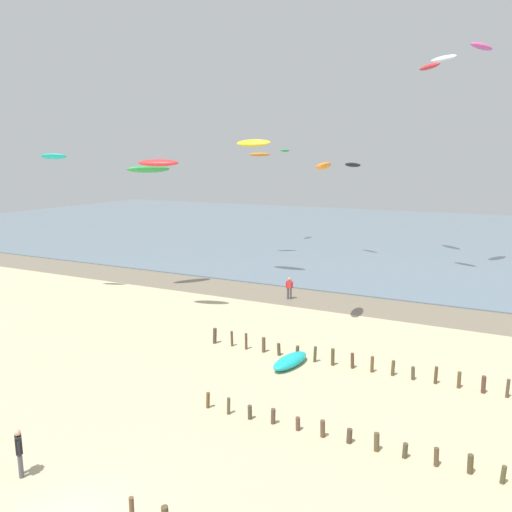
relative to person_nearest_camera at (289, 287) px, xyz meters
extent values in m
cube|color=#7A6D59|center=(3.61, 0.71, -0.91)|extent=(120.00, 5.08, 0.01)
cube|color=slate|center=(3.61, 38.25, -0.87)|extent=(160.00, 70.00, 0.10)
cylinder|color=brown|center=(5.05, -24.52, -0.56)|extent=(0.17, 0.17, 0.73)
cylinder|color=brown|center=(3.49, -17.65, -0.56)|extent=(0.19, 0.16, 0.72)
cylinder|color=brown|center=(4.56, -17.71, -0.56)|extent=(0.14, 0.17, 0.73)
cylinder|color=#4B4130|center=(5.56, -17.70, -0.61)|extent=(0.18, 0.20, 0.62)
cylinder|color=brown|center=(6.58, -17.61, -0.59)|extent=(0.21, 0.21, 0.67)
cylinder|color=brown|center=(7.68, -17.63, -0.64)|extent=(0.19, 0.19, 0.56)
cylinder|color=brown|center=(8.73, -17.67, -0.57)|extent=(0.20, 0.22, 0.71)
cylinder|color=#4A3A2F|center=(9.77, -17.60, -0.64)|extent=(0.21, 0.23, 0.57)
cylinder|color=brown|center=(10.82, -17.67, -0.57)|extent=(0.23, 0.22, 0.72)
cylinder|color=#4A412D|center=(11.85, -17.67, -0.63)|extent=(0.20, 0.19, 0.58)
cylinder|color=brown|center=(12.93, -17.68, -0.57)|extent=(0.20, 0.18, 0.69)
cylinder|color=brown|center=(14.03, -17.61, -0.57)|extent=(0.22, 0.22, 0.71)
cylinder|color=#4C482A|center=(15.05, -17.73, -0.59)|extent=(0.19, 0.17, 0.65)
cylinder|color=#4B3A2D|center=(-0.27, -10.78, -0.46)|extent=(0.25, 0.23, 0.93)
cylinder|color=#4D402B|center=(0.85, -10.74, -0.47)|extent=(0.17, 0.15, 0.90)
cylinder|color=brown|center=(1.81, -10.80, -0.45)|extent=(0.17, 0.17, 0.95)
cylinder|color=brown|center=(2.90, -10.76, -0.49)|extent=(0.22, 0.21, 0.86)
cylinder|color=brown|center=(3.85, -10.81, -0.57)|extent=(0.23, 0.20, 0.70)
cylinder|color=brown|center=(4.92, -10.74, -0.56)|extent=(0.22, 0.20, 0.72)
cylinder|color=brown|center=(5.96, -10.81, -0.49)|extent=(0.19, 0.17, 0.87)
cylinder|color=#4F4527|center=(6.95, -10.82, -0.46)|extent=(0.19, 0.22, 0.93)
cylinder|color=brown|center=(7.97, -10.72, -0.51)|extent=(0.21, 0.19, 0.82)
cylinder|color=brown|center=(9.01, -10.77, -0.50)|extent=(0.17, 0.18, 0.85)
cylinder|color=brown|center=(10.04, -10.69, -0.53)|extent=(0.18, 0.20, 0.79)
cylinder|color=#4B4432|center=(11.02, -10.75, -0.59)|extent=(0.20, 0.18, 0.67)
cylinder|color=brown|center=(12.08, -10.75, -0.48)|extent=(0.17, 0.19, 0.88)
cylinder|color=brown|center=(13.13, -10.73, -0.52)|extent=(0.17, 0.20, 0.81)
cylinder|color=brown|center=(14.19, -10.80, -0.50)|extent=(0.21, 0.24, 0.85)
cylinder|color=brown|center=(15.19, -10.81, -0.47)|extent=(0.16, 0.16, 0.89)
cylinder|color=#4C4C56|center=(-0.11, -0.02, -0.48)|extent=(0.16, 0.16, 0.88)
cylinder|color=#4C4C56|center=(0.11, 0.02, -0.48)|extent=(0.16, 0.16, 0.88)
cube|color=red|center=(0.00, 0.00, 0.26)|extent=(0.40, 0.30, 0.60)
sphere|color=tan|center=(0.00, 0.00, 0.68)|extent=(0.22, 0.22, 0.22)
cylinder|color=red|center=(-0.23, -0.05, 0.21)|extent=(0.09, 0.09, 0.52)
cylinder|color=red|center=(0.23, 0.05, 0.21)|extent=(0.09, 0.09, 0.52)
cylinder|color=#4C4C56|center=(0.18, -24.48, -0.48)|extent=(0.16, 0.16, 0.88)
cylinder|color=#4C4C56|center=(0.36, -24.61, -0.48)|extent=(0.16, 0.16, 0.88)
cube|color=black|center=(0.27, -24.55, 0.26)|extent=(0.42, 0.39, 0.60)
sphere|color=tan|center=(0.27, -24.55, 0.68)|extent=(0.22, 0.22, 0.22)
cylinder|color=black|center=(0.07, -24.41, 0.21)|extent=(0.09, 0.09, 0.52)
cylinder|color=black|center=(0.46, -24.69, 0.21)|extent=(0.09, 0.09, 0.52)
ellipsoid|color=#19B2B7|center=(4.97, -11.87, -0.64)|extent=(1.50, 2.90, 0.55)
ellipsoid|color=black|center=(-0.59, 18.97, 9.20)|extent=(2.47, 2.03, 0.69)
ellipsoid|color=#19B2B7|center=(-17.03, -6.56, 9.98)|extent=(2.26, 1.39, 0.62)
ellipsoid|color=yellow|center=(-5.77, 5.36, 11.17)|extent=(3.31, 1.19, 0.94)
ellipsoid|color=orange|center=(4.24, -5.08, 9.34)|extent=(1.16, 2.59, 0.66)
ellipsoid|color=green|center=(-11.42, -2.21, 8.99)|extent=(3.07, 3.48, 0.74)
ellipsoid|color=white|center=(8.76, 12.28, 18.15)|extent=(2.66, 2.13, 0.73)
ellipsoid|color=red|center=(6.28, 22.21, 19.25)|extent=(3.09, 3.30, 0.84)
ellipsoid|color=red|center=(-6.37, -7.55, 9.52)|extent=(2.95, 1.68, 0.65)
ellipsoid|color=#E54C99|center=(11.42, 16.78, 19.72)|extent=(2.53, 3.62, 0.86)
ellipsoid|color=green|center=(-11.02, 24.78, 10.90)|extent=(0.85, 2.29, 0.44)
ellipsoid|color=orange|center=(-9.67, 14.63, 10.29)|extent=(2.35, 1.91, 0.45)
camera|label=1|loc=(14.26, -34.77, 9.70)|focal=35.06mm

